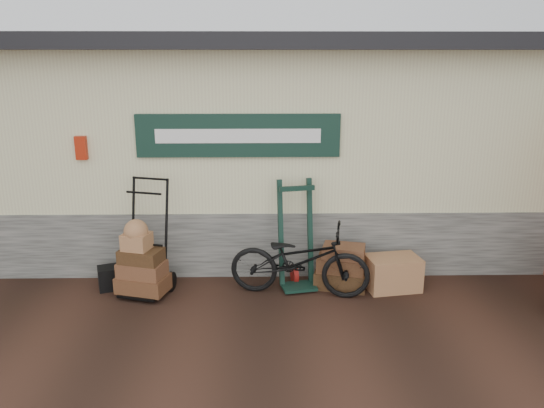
# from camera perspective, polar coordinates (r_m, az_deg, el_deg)

# --- Properties ---
(ground) EXTENTS (80.00, 80.00, 0.00)m
(ground) POSITION_cam_1_polar(r_m,az_deg,el_deg) (6.47, -1.03, -11.29)
(ground) COLOR black
(ground) RESTS_ON ground
(station_building) EXTENTS (14.40, 4.10, 3.20)m
(station_building) POSITION_cam_1_polar(r_m,az_deg,el_deg) (8.60, -1.13, 6.88)
(station_building) COLOR #4C4C47
(station_building) RESTS_ON ground
(porter_trolley) EXTENTS (0.87, 0.74, 1.49)m
(porter_trolley) POSITION_cam_1_polar(r_m,az_deg,el_deg) (6.86, -13.34, -3.35)
(porter_trolley) COLOR black
(porter_trolley) RESTS_ON ground
(green_barrow) EXTENTS (0.59, 0.53, 1.41)m
(green_barrow) POSITION_cam_1_polar(r_m,az_deg,el_deg) (6.83, 2.65, -3.35)
(green_barrow) COLOR black
(green_barrow) RESTS_ON ground
(suitcase_stack) EXTENTS (0.74, 0.57, 0.58)m
(suitcase_stack) POSITION_cam_1_polar(r_m,az_deg,el_deg) (7.01, 7.44, -6.61)
(suitcase_stack) COLOR #382311
(suitcase_stack) RESTS_ON ground
(wicker_hamper) EXTENTS (0.73, 0.54, 0.44)m
(wicker_hamper) POSITION_cam_1_polar(r_m,az_deg,el_deg) (7.09, 12.85, -7.24)
(wicker_hamper) COLOR brown
(wicker_hamper) RESTS_ON ground
(black_trunk) EXTENTS (0.37, 0.34, 0.30)m
(black_trunk) POSITION_cam_1_polar(r_m,az_deg,el_deg) (7.26, -16.99, -7.59)
(black_trunk) COLOR black
(black_trunk) RESTS_ON ground
(bicycle) EXTENTS (0.92, 1.84, 1.02)m
(bicycle) POSITION_cam_1_polar(r_m,az_deg,el_deg) (6.66, 2.98, -5.65)
(bicycle) COLOR black
(bicycle) RESTS_ON ground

